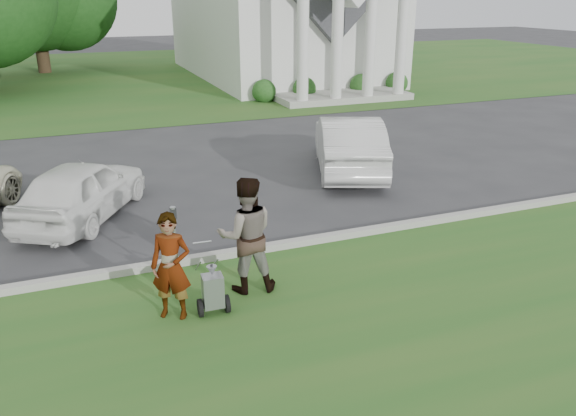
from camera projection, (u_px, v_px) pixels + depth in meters
ground at (260, 266)px, 10.22m from camera, size 120.00×120.00×0.00m
grass_strip at (331, 360)px, 7.61m from camera, size 80.00×7.00×0.01m
church_lawn at (116, 76)px, 33.69m from camera, size 80.00×30.00×0.01m
curb at (251, 250)px, 10.67m from camera, size 80.00×0.18×0.15m
striping_cart at (213, 292)px, 8.58m from camera, size 0.50×0.97×0.89m
person_left at (171, 267)px, 8.34m from camera, size 0.73×0.64×1.68m
person_right at (246, 236)px, 9.08m from camera, size 1.06×0.89×1.96m
parking_meter_near at (175, 236)px, 9.28m from camera, size 0.10×0.09×1.41m
car_b at (82, 189)px, 12.19m from camera, size 3.30×4.14×1.32m
car_d at (349, 144)px, 15.44m from camera, size 3.20×4.95×1.54m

